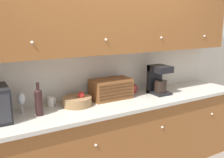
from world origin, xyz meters
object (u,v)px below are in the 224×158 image
at_px(mug, 133,89).
at_px(coffee_maker, 158,79).
at_px(wine_bottle, 39,101).
at_px(mug_blue_second, 51,102).
at_px(bread_box, 111,89).
at_px(fruit_basket, 77,101).
at_px(wine_glass, 21,100).

relative_size(mug, coffee_maker, 0.30).
xyz_separation_m(wine_bottle, mug_blue_second, (0.18, 0.21, -0.09)).
bearing_deg(mug_blue_second, bread_box, -6.70).
bearing_deg(fruit_basket, bread_box, 5.10).
distance_m(fruit_basket, coffee_maker, 1.09).
bearing_deg(mug_blue_second, mug, 0.33).
xyz_separation_m(mug_blue_second, bread_box, (0.69, -0.08, 0.07)).
bearing_deg(fruit_basket, wine_bottle, -168.93).
xyz_separation_m(bread_box, mug, (0.38, 0.09, -0.07)).
relative_size(wine_glass, mug_blue_second, 1.97).
distance_m(wine_bottle, mug, 1.27).
height_order(mug_blue_second, fruit_basket, fruit_basket).
distance_m(mug_blue_second, bread_box, 0.70).
bearing_deg(coffee_maker, fruit_basket, 176.97).
distance_m(wine_glass, bread_box, 1.01).
bearing_deg(wine_bottle, bread_box, 8.05).
height_order(mug_blue_second, bread_box, bread_box).
xyz_separation_m(wine_glass, coffee_maker, (1.64, -0.11, 0.04)).
xyz_separation_m(mug_blue_second, fruit_basket, (0.25, -0.12, -0.00)).
relative_size(wine_bottle, coffee_maker, 0.91).
distance_m(wine_glass, wine_bottle, 0.19).
relative_size(mug_blue_second, mug, 0.99).
xyz_separation_m(wine_glass, fruit_basket, (0.56, -0.05, -0.09)).
bearing_deg(mug, bread_box, -166.91).
xyz_separation_m(bread_box, coffee_maker, (0.63, -0.10, 0.06)).
bearing_deg(fruit_basket, coffee_maker, -3.03).
bearing_deg(bread_box, mug, 13.09).
bearing_deg(wine_bottle, mug, 9.59).
xyz_separation_m(wine_bottle, fruit_basket, (0.43, 0.08, -0.09)).
distance_m(fruit_basket, bread_box, 0.45).
xyz_separation_m(wine_glass, wine_bottle, (0.13, -0.14, 0.00)).
bearing_deg(mug_blue_second, wine_glass, -167.34).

